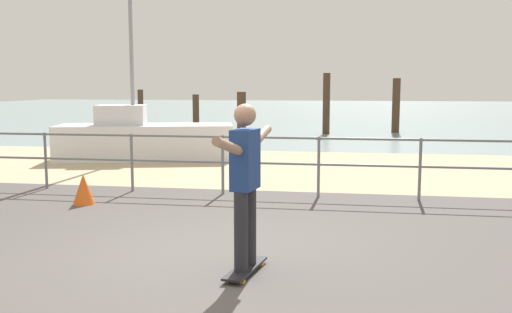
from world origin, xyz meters
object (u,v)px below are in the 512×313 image
skateboard (245,269)px  traffic_cone (84,190)px  sailboat (152,139)px  skateboarder (245,176)px

skateboard → traffic_cone: (-3.15, 2.86, 0.18)m
sailboat → skateboarder: bearing=-64.6°
sailboat → skateboard: size_ratio=6.92×
sailboat → skateboard: (3.93, -8.26, -0.46)m
traffic_cone → sailboat: bearing=98.2°
sailboat → traffic_cone: sailboat is taller
sailboat → traffic_cone: bearing=-81.8°
skateboard → skateboarder: skateboarder is taller
sailboat → skateboarder: (3.93, -8.26, 0.49)m
skateboard → skateboarder: bearing=153.4°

